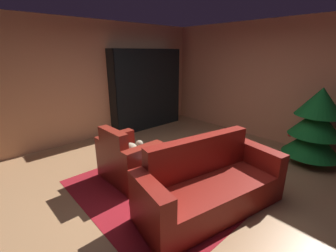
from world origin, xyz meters
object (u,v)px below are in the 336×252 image
(coffee_table, at_px, (174,165))
(book_stack_on_table, at_px, (176,161))
(armchair_red, at_px, (128,161))
(decorated_tree, at_px, (316,125))
(bottle_on_table, at_px, (171,151))
(bookshelf_unit, at_px, (151,90))
(couch_red, at_px, (210,186))

(coffee_table, relative_size, book_stack_on_table, 2.94)
(armchair_red, xyz_separation_m, decorated_tree, (1.79, 2.86, 0.41))
(armchair_red, distance_m, decorated_tree, 3.39)
(book_stack_on_table, relative_size, bottle_on_table, 0.85)
(bookshelf_unit, relative_size, couch_red, 0.99)
(bookshelf_unit, height_order, bottle_on_table, bookshelf_unit)
(armchair_red, bearing_deg, coffee_table, 26.52)
(bookshelf_unit, distance_m, couch_red, 3.74)
(couch_red, distance_m, decorated_tree, 2.53)
(decorated_tree, bearing_deg, bottle_on_table, -117.08)
(couch_red, height_order, bottle_on_table, couch_red)
(coffee_table, distance_m, book_stack_on_table, 0.08)
(couch_red, xyz_separation_m, coffee_table, (-0.62, -0.05, 0.09))
(coffee_table, distance_m, decorated_tree, 2.74)
(bottle_on_table, bearing_deg, coffee_table, -26.53)
(coffee_table, height_order, book_stack_on_table, book_stack_on_table)
(book_stack_on_table, bearing_deg, armchair_red, -154.06)
(couch_red, relative_size, bottle_on_table, 7.93)
(couch_red, distance_m, bottle_on_table, 0.82)
(bookshelf_unit, height_order, book_stack_on_table, bookshelf_unit)
(armchair_red, height_order, decorated_tree, decorated_tree)
(bookshelf_unit, height_order, armchair_red, bookshelf_unit)
(bookshelf_unit, relative_size, book_stack_on_table, 9.21)
(bookshelf_unit, xyz_separation_m, bottle_on_table, (2.51, -1.61, -0.46))
(coffee_table, xyz_separation_m, book_stack_on_table, (0.03, 0.01, 0.08))
(couch_red, bearing_deg, book_stack_on_table, -175.70)
(couch_red, bearing_deg, armchair_red, -163.03)
(coffee_table, height_order, decorated_tree, decorated_tree)
(armchair_red, distance_m, coffee_table, 0.80)
(armchair_red, bearing_deg, decorated_tree, 57.96)
(couch_red, relative_size, coffee_table, 3.17)
(bottle_on_table, bearing_deg, couch_red, -2.30)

